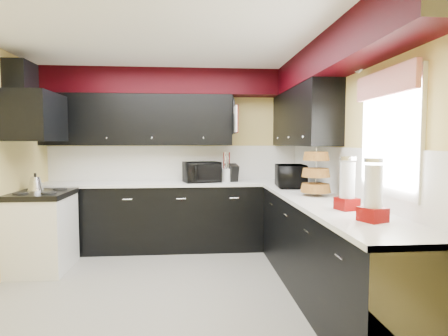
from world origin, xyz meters
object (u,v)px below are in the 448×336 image
at_px(utensil_crock, 227,175).
at_px(knife_block, 233,173).
at_px(kettle, 35,184).
at_px(microwave, 291,176).
at_px(toaster_oven, 202,172).

relative_size(utensil_crock, knife_block, 0.75).
distance_m(knife_block, kettle, 2.51).
bearing_deg(utensil_crock, kettle, -164.88).
distance_m(microwave, utensil_crock, 1.04).
relative_size(knife_block, kettle, 1.34).
bearing_deg(microwave, utensil_crock, 49.45).
height_order(knife_block, kettle, knife_block).
bearing_deg(kettle, toaster_oven, 15.87).
bearing_deg(knife_block, utensil_crock, 140.00).
bearing_deg(toaster_oven, kettle, -177.64).
xyz_separation_m(toaster_oven, knife_block, (0.44, 0.02, -0.02)).
xyz_separation_m(microwave, utensil_crock, (-0.73, 0.75, -0.05)).
bearing_deg(knife_block, microwave, -62.18).
xyz_separation_m(toaster_oven, kettle, (-2.00, -0.57, -0.08)).
relative_size(microwave, utensil_crock, 2.75).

